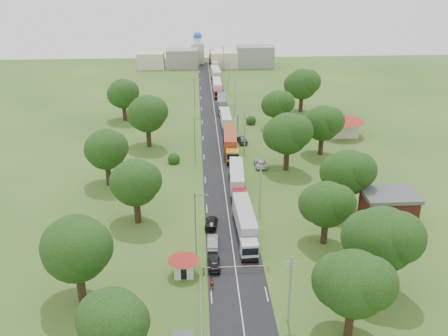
{
  "coord_description": "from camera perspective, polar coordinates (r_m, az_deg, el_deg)",
  "views": [
    {
      "loc": [
        -4.95,
        -82.6,
        40.87
      ],
      "look_at": [
        0.01,
        4.74,
        3.0
      ],
      "focal_mm": 40.0,
      "sensor_mm": 36.0,
      "label": 1
    }
  ],
  "objects": [
    {
      "name": "car_lane_front",
      "position": [
        71.46,
        -1.15,
        -10.75
      ],
      "size": [
        1.82,
        4.43,
        1.5
      ],
      "primitive_type": "imported",
      "rotation": [
        0.0,
        0.0,
        3.15
      ],
      "color": "black",
      "rests_on": "ground"
    },
    {
      "name": "car_verge_far",
      "position": [
        116.57,
        2.09,
        3.3
      ],
      "size": [
        2.64,
        5.06,
        1.65
      ],
      "primitive_type": "imported",
      "rotation": [
        0.0,
        0.0,
        3.29
      ],
      "color": "#52555A",
      "rests_on": "ground"
    },
    {
      "name": "tree_0",
      "position": [
        58.5,
        14.58,
        -12.58
      ],
      "size": [
        8.8,
        8.8,
        11.07
      ],
      "color": "#382616",
      "rests_on": "ground"
    },
    {
      "name": "church",
      "position": [
        203.71,
        -3.02,
        13.35
      ],
      "size": [
        5.0,
        5.0,
        12.3
      ],
      "color": "beige",
      "rests_on": "ground"
    },
    {
      "name": "pole_2",
      "position": [
        110.23,
        2.37,
        4.22
      ],
      "size": [
        1.6,
        0.24,
        9.0
      ],
      "color": "gray",
      "rests_on": "ground"
    },
    {
      "name": "road",
      "position": [
        110.55,
        -0.46,
        1.71
      ],
      "size": [
        8.0,
        200.0,
        0.04
      ],
      "primitive_type": "cube",
      "color": "black",
      "rests_on": "ground"
    },
    {
      "name": "info_sign",
      "position": [
        123.96,
        1.61,
        5.61
      ],
      "size": [
        0.12,
        3.1,
        4.1
      ],
      "color": "slate",
      "rests_on": "ground"
    },
    {
      "name": "truck_3",
      "position": [
        125.74,
        0.24,
        5.4
      ],
      "size": [
        2.34,
        13.51,
        3.75
      ],
      "color": "#195A96",
      "rests_on": "ground"
    },
    {
      "name": "lamp_0",
      "position": [
        71.88,
        -3.17,
        -6.06
      ],
      "size": [
        2.03,
        0.22,
        10.0
      ],
      "color": "slate",
      "rests_on": "ground"
    },
    {
      "name": "boom_barrier",
      "position": [
        70.2,
        0.27,
        -11.3
      ],
      "size": [
        9.22,
        0.35,
        1.18
      ],
      "color": "slate",
      "rests_on": "ground"
    },
    {
      "name": "tree_8",
      "position": [
        54.0,
        -12.68,
        -16.68
      ],
      "size": [
        8.0,
        8.0,
        10.1
      ],
      "color": "#382616",
      "rests_on": "ground"
    },
    {
      "name": "tree_7",
      "position": [
        139.84,
        8.91,
        9.47
      ],
      "size": [
        9.6,
        9.6,
        12.05
      ],
      "color": "#382616",
      "rests_on": "ground"
    },
    {
      "name": "truck_8",
      "position": [
        208.1,
        -1.37,
        12.64
      ],
      "size": [
        2.8,
        13.67,
        3.78
      ],
      "color": "brown",
      "rests_on": "ground"
    },
    {
      "name": "tree_1",
      "position": [
        66.34,
        17.63,
        -7.67
      ],
      "size": [
        9.6,
        9.6,
        12.05
      ],
      "color": "#382616",
      "rests_on": "ground"
    },
    {
      "name": "car_lane_rear",
      "position": [
        81.26,
        -1.46,
        -6.24
      ],
      "size": [
        2.44,
        4.89,
        1.36
      ],
      "primitive_type": "imported",
      "rotation": [
        0.0,
        0.0,
        3.03
      ],
      "color": "black",
      "rests_on": "ground"
    },
    {
      "name": "pedestrian_near",
      "position": [
        67.25,
        -1.4,
        -13.02
      ],
      "size": [
        0.82,
        0.75,
        1.88
      ],
      "primitive_type": "imported",
      "rotation": [
        0.0,
        0.0,
        0.58
      ],
      "color": "gray",
      "rests_on": "ground"
    },
    {
      "name": "pole_3",
      "position": [
        136.88,
        1.25,
        8.07
      ],
      "size": [
        1.6,
        0.24,
        9.0
      ],
      "color": "gray",
      "rests_on": "ground"
    },
    {
      "name": "car_lane_mid",
      "position": [
        76.08,
        -1.31,
        -8.44
      ],
      "size": [
        1.72,
        4.52,
        1.47
      ],
      "primitive_type": "imported",
      "rotation": [
        0.0,
        0.0,
        3.1
      ],
      "color": "gray",
      "rests_on": "ground"
    },
    {
      "name": "tree_3",
      "position": [
        85.69,
        13.95,
        -0.44
      ],
      "size": [
        8.8,
        8.8,
        11.07
      ],
      "color": "#382616",
      "rests_on": "ground"
    },
    {
      "name": "tree_5",
      "position": [
        109.59,
        11.19,
        5.08
      ],
      "size": [
        8.8,
        8.8,
        11.07
      ],
      "color": "#382616",
      "rests_on": "ground"
    },
    {
      "name": "pole_0",
      "position": [
        60.7,
        7.53,
        -13.43
      ],
      "size": [
        1.6,
        0.24,
        9.0
      ],
      "color": "gray",
      "rests_on": "ground"
    },
    {
      "name": "tree_13",
      "position": [
        133.48,
        -11.48,
        8.34
      ],
      "size": [
        8.8,
        8.8,
        11.07
      ],
      "color": "#382616",
      "rests_on": "ground"
    },
    {
      "name": "pole_5",
      "position": [
        191.34,
        -0.07,
        12.51
      ],
      "size": [
        1.6,
        0.24,
        9.0
      ],
      "color": "gray",
      "rests_on": "ground"
    },
    {
      "name": "ground",
      "position": [
        92.29,
        0.16,
        -2.88
      ],
      "size": [
        260.0,
        260.0,
        0.0
      ],
      "primitive_type": "plane",
      "color": "#2E561C",
      "rests_on": "ground"
    },
    {
      "name": "tree_9",
      "position": [
        64.04,
        -16.55,
        -8.72
      ],
      "size": [
        9.6,
        9.6,
        12.05
      ],
      "color": "#382616",
      "rests_on": "ground"
    },
    {
      "name": "truck_6",
      "position": [
        174.19,
        -0.92,
        10.59
      ],
      "size": [
        3.31,
        15.26,
        4.21
      ],
      "color": "#235D2F",
      "rests_on": "ground"
    },
    {
      "name": "truck_4",
      "position": [
        140.6,
        -0.24,
        7.36
      ],
      "size": [
        2.89,
        13.7,
        3.79
      ],
      "color": "silver",
      "rests_on": "ground"
    },
    {
      "name": "tree_11",
      "position": [
        95.52,
        -13.33,
        2.13
      ],
      "size": [
        8.8,
        8.8,
        11.07
      ],
      "color": "#382616",
      "rests_on": "ground"
    },
    {
      "name": "truck_0",
      "position": [
        77.97,
        2.44,
        -6.35
      ],
      "size": [
        2.97,
        14.94,
        4.13
      ],
      "color": "#BABABA",
      "rests_on": "ground"
    },
    {
      "name": "house_brick",
      "position": [
        86.04,
        18.27,
        -4.25
      ],
      "size": [
        8.6,
        6.6,
        5.2
      ],
      "color": "maroon",
      "rests_on": "ground"
    },
    {
      "name": "truck_2",
      "position": [
        110.4,
        0.72,
        2.96
      ],
      "size": [
        3.3,
        15.76,
        4.35
      ],
      "color": "#C57E17",
      "rests_on": "ground"
    },
    {
      "name": "guard_rail",
      "position": [
        62.74,
        -2.63,
        -17.27
      ],
      "size": [
        0.1,
        17.0,
        1.7
      ],
      "primitive_type": null,
      "color": "slate",
      "rests_on": "ground"
    },
    {
      "name": "car_verge_near",
      "position": [
        103.59,
        4.19,
        0.53
      ],
      "size": [
        2.38,
        5.13,
        1.42
      ],
      "primitive_type": "imported",
      "rotation": [
        0.0,
        0.0,
        3.14
      ],
      "color": "#B5B5B5",
      "rests_on": "ground"
    },
    {
      "name": "truck_1",
      "position": [
        92.47,
        1.5,
        -1.37
      ],
      "size": [
        3.11,
        14.47,
        4.0
      ],
      "color": "#A01215",
      "rests_on": "ground"
    },
    {
      "name": "guard_booth",
      "position": [
        69.43,
        -4.63,
        -10.56
      ],
      "size": [
        4.4,
        4.4,
        3.45
      ],
      "color": "beige",
      "rests_on": "ground"
    },
    {
      "name": "pole_4",
      "position": [
        163.98,
        0.49,
        10.66
      ],
      "size": [
        1.6,
        0.24,
        9.0
      ],
      "color": "gray",
      "rests_on": "ground"
    },
    {
      "name": "tree_10",
      "position": [
        80.79,
        -10.11,
        -1.59
      ],
      "size": [
        8.8,
        8.8,
        11.07
      ],
      "color": "#382616",
      "rests_on": "ground"
    },
    {
      "name": "pedestrian_booth",
      "position": [
        70.77,
        -4.01,
        -11.16
      ],
      "size": [
        0.84,
        0.94,
        1.58
      ],
      "primitive_type": "imported",
      "rotation": [
        0.0,
        0.0,
        -1.18
      ],
      "color": "gray",
      "rests_on": "ground"
    },
    {
      "name": "tree_6",
      "position": [
        124.24,
        6.16,
        7.26
      ],
      "size": [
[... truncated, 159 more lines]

